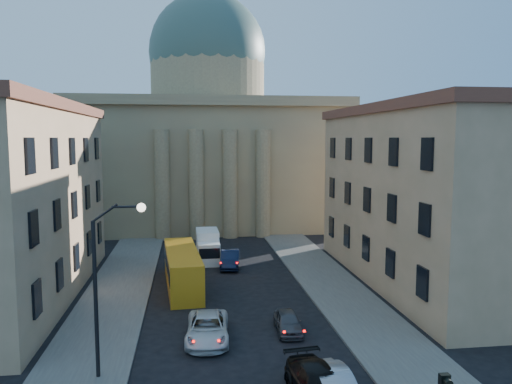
# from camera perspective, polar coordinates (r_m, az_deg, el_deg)

# --- Properties ---
(sidewalk_left) EXTENTS (5.00, 60.00, 0.15)m
(sidewalk_left) POSITION_cam_1_polar(r_m,az_deg,el_deg) (36.96, -16.43, -12.84)
(sidewalk_left) COLOR #53504C
(sidewalk_left) RESTS_ON ground
(sidewalk_right) EXTENTS (5.00, 60.00, 0.15)m
(sidewalk_right) POSITION_cam_1_polar(r_m,az_deg,el_deg) (38.27, 10.24, -12.02)
(sidewalk_right) COLOR #53504C
(sidewalk_right) RESTS_ON ground
(church) EXTENTS (68.02, 28.76, 36.60)m
(church) POSITION_cam_1_polar(r_m,az_deg,el_deg) (72.08, -5.44, 6.07)
(church) COLOR #806B4F
(church) RESTS_ON ground
(building_right) EXTENTS (11.60, 26.60, 14.70)m
(building_right) POSITION_cam_1_polar(r_m,az_deg,el_deg) (43.61, 19.47, -0.15)
(building_right) COLOR tan
(building_right) RESTS_ON ground
(street_lamp) EXTENTS (2.62, 0.44, 8.83)m
(street_lamp) POSITION_cam_1_polar(r_m,az_deg,el_deg) (25.77, -16.76, -9.10)
(street_lamp) COLOR black
(street_lamp) RESTS_ON ground
(car_left_mid) EXTENTS (2.81, 5.50, 1.49)m
(car_left_mid) POSITION_cam_1_polar(r_m,az_deg,el_deg) (30.75, -5.56, -15.25)
(car_left_mid) COLOR silver
(car_left_mid) RESTS_ON ground
(car_right_far) EXTENTS (1.63, 3.79, 1.27)m
(car_right_far) POSITION_cam_1_polar(r_m,az_deg,el_deg) (31.96, 3.66, -14.59)
(car_right_far) COLOR #454549
(car_right_far) RESTS_ON ground
(car_right_distant) EXTENTS (2.23, 4.93, 1.57)m
(car_right_distant) POSITION_cam_1_polar(r_m,az_deg,el_deg) (46.81, -2.98, -7.65)
(car_right_distant) COLOR black
(car_right_distant) RESTS_ON ground
(city_bus) EXTENTS (3.30, 10.83, 3.01)m
(city_bus) POSITION_cam_1_polar(r_m,az_deg,el_deg) (40.93, -8.41, -8.53)
(city_bus) COLOR orange
(city_bus) RESTS_ON ground
(box_truck) EXTENTS (2.19, 5.35, 2.92)m
(box_truck) POSITION_cam_1_polar(r_m,az_deg,el_deg) (49.29, -5.53, -6.25)
(box_truck) COLOR white
(box_truck) RESTS_ON ground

